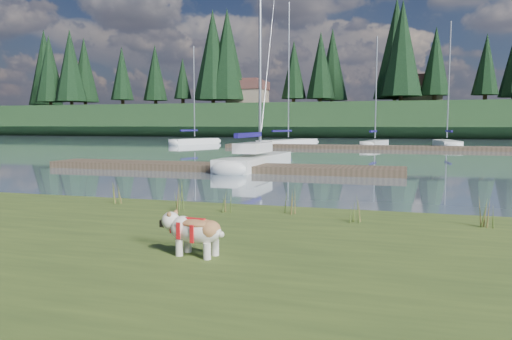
% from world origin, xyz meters
% --- Properties ---
extents(ground, '(200.00, 200.00, 0.00)m').
position_xyz_m(ground, '(0.00, 30.00, 0.00)').
color(ground, slate).
rests_on(ground, ground).
extents(bank, '(60.00, 9.00, 0.35)m').
position_xyz_m(bank, '(0.00, -6.00, 0.17)').
color(bank, '#40531F').
rests_on(bank, ground).
extents(ridge, '(200.00, 20.00, 5.00)m').
position_xyz_m(ridge, '(0.00, 73.00, 2.50)').
color(ridge, '#193319').
rests_on(ridge, ground).
extents(bulldog, '(0.92, 0.45, 0.54)m').
position_xyz_m(bulldog, '(1.36, -5.61, 0.69)').
color(bulldog, silver).
rests_on(bulldog, bank).
extents(sailboat_main, '(1.80, 8.00, 11.54)m').
position_xyz_m(sailboat_main, '(-2.81, 11.56, 0.42)').
color(sailboat_main, white).
rests_on(sailboat_main, ground).
extents(dock_near, '(16.00, 2.00, 0.30)m').
position_xyz_m(dock_near, '(-4.00, 9.00, 0.15)').
color(dock_near, '#4C3D2C').
rests_on(dock_near, ground).
extents(dock_far, '(26.00, 2.20, 0.30)m').
position_xyz_m(dock_far, '(2.00, 30.00, 0.15)').
color(dock_far, '#4C3D2C').
rests_on(dock_far, ground).
extents(sailboat_bg_0, '(3.52, 6.70, 9.81)m').
position_xyz_m(sailboat_bg_0, '(-16.18, 35.23, 0.33)').
color(sailboat_bg_0, white).
rests_on(sailboat_bg_0, ground).
extents(sailboat_bg_1, '(4.69, 9.10, 13.34)m').
position_xyz_m(sailboat_bg_1, '(-6.44, 35.21, 0.32)').
color(sailboat_bg_1, white).
rests_on(sailboat_bg_1, ground).
extents(sailboat_bg_2, '(2.29, 6.49, 9.76)m').
position_xyz_m(sailboat_bg_2, '(1.39, 34.39, 0.33)').
color(sailboat_bg_2, white).
rests_on(sailboat_bg_2, ground).
extents(sailboat_bg_3, '(2.22, 7.69, 11.19)m').
position_xyz_m(sailboat_bg_3, '(7.38, 37.11, 0.33)').
color(sailboat_bg_3, white).
rests_on(sailboat_bg_3, ground).
extents(weed_0, '(0.17, 0.14, 0.69)m').
position_xyz_m(weed_0, '(-0.30, -2.64, 0.64)').
color(weed_0, '#475B23').
rests_on(weed_0, bank).
extents(weed_1, '(0.17, 0.14, 0.45)m').
position_xyz_m(weed_1, '(0.68, -2.50, 0.54)').
color(weed_1, '#475B23').
rests_on(weed_1, bank).
extents(weed_2, '(0.17, 0.14, 0.53)m').
position_xyz_m(weed_2, '(3.14, -2.81, 0.57)').
color(weed_2, '#475B23').
rests_on(weed_2, bank).
extents(weed_3, '(0.17, 0.14, 0.56)m').
position_xyz_m(weed_3, '(-1.94, -2.20, 0.58)').
color(weed_3, '#475B23').
rests_on(weed_3, bank).
extents(weed_4, '(0.17, 0.14, 0.52)m').
position_xyz_m(weed_4, '(1.86, -2.33, 0.57)').
color(weed_4, '#475B23').
rests_on(weed_4, bank).
extents(weed_5, '(0.17, 0.14, 0.51)m').
position_xyz_m(weed_5, '(5.22, -2.63, 0.57)').
color(weed_5, '#475B23').
rests_on(weed_5, bank).
extents(mud_lip, '(60.00, 0.50, 0.14)m').
position_xyz_m(mud_lip, '(0.00, -1.60, 0.07)').
color(mud_lip, '#33281C').
rests_on(mud_lip, ground).
extents(conifer_0, '(5.72, 5.72, 14.15)m').
position_xyz_m(conifer_0, '(-55.00, 67.00, 12.64)').
color(conifer_0, '#382619').
rests_on(conifer_0, ridge).
extents(conifer_1, '(4.40, 4.40, 11.30)m').
position_xyz_m(conifer_1, '(-40.00, 71.00, 11.28)').
color(conifer_1, '#382619').
rests_on(conifer_1, ridge).
extents(conifer_2, '(6.60, 6.60, 16.05)m').
position_xyz_m(conifer_2, '(-25.00, 68.00, 13.54)').
color(conifer_2, '#382619').
rests_on(conifer_2, ridge).
extents(conifer_3, '(4.84, 4.84, 12.25)m').
position_xyz_m(conifer_3, '(-10.00, 72.00, 11.74)').
color(conifer_3, '#382619').
rests_on(conifer_3, ridge).
extents(conifer_4, '(6.16, 6.16, 15.10)m').
position_xyz_m(conifer_4, '(3.00, 66.00, 13.09)').
color(conifer_4, '#382619').
rests_on(conifer_4, ridge).
extents(conifer_5, '(3.96, 3.96, 10.35)m').
position_xyz_m(conifer_5, '(15.00, 70.00, 10.83)').
color(conifer_5, '#382619').
rests_on(conifer_5, ridge).
extents(house_0, '(6.30, 5.30, 4.65)m').
position_xyz_m(house_0, '(-22.00, 70.00, 7.31)').
color(house_0, gray).
rests_on(house_0, ridge).
extents(house_1, '(6.30, 5.30, 4.65)m').
position_xyz_m(house_1, '(6.00, 71.00, 7.31)').
color(house_1, gray).
rests_on(house_1, ridge).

